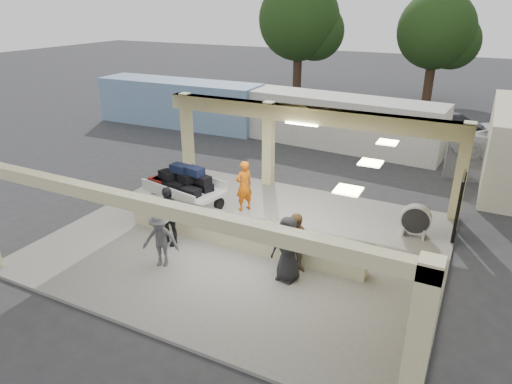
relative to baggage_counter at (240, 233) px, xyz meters
The scene contains 16 objects.
ground 0.77m from the baggage_counter, 90.00° to the left, with size 120.00×120.00×0.00m, color #2A2A2C.
pavilion 1.41m from the baggage_counter, 79.65° to the left, with size 12.01×10.00×3.55m.
baggage_counter is the anchor object (origin of this frame).
luggage_cart 3.74m from the baggage_counter, 152.25° to the left, with size 3.08×2.26×1.63m.
drum_fan 5.74m from the baggage_counter, 33.96° to the left, with size 1.00×0.54×1.08m.
baggage_handler 2.78m from the baggage_counter, 115.13° to the left, with size 0.69×0.38×1.88m, color #D75D0B.
passenger_a 2.20m from the baggage_counter, 13.33° to the right, with size 0.86×0.38×1.77m, color brown.
passenger_b 2.27m from the baggage_counter, 158.68° to the right, with size 1.13×0.41×1.93m, color black.
passenger_c 2.49m from the baggage_counter, 127.35° to the right, with size 1.06×0.37×1.64m, color #47474B.
passenger_d 2.31m from the baggage_counter, 26.29° to the right, with size 0.92×0.38×1.88m, color black.
car_white_a 16.21m from the baggage_counter, 62.65° to the left, with size 2.53×5.34×1.53m, color white.
car_dark 15.64m from the baggage_counter, 72.63° to the left, with size 1.68×4.76×1.59m, color black.
container_white 12.20m from the baggage_counter, 96.34° to the left, with size 12.19×2.44×2.64m, color silver.
container_blue 16.18m from the baggage_counter, 131.92° to the left, with size 10.47×2.51×2.72m, color #6C92AD.
tree_left 26.31m from the baggage_counter, 107.30° to the left, with size 6.60×6.30×9.00m.
tree_mid 27.11m from the baggage_counter, 85.03° to the left, with size 6.00×5.60×8.00m.
Camera 1 is at (6.10, -11.47, 7.24)m, focal length 32.00 mm.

